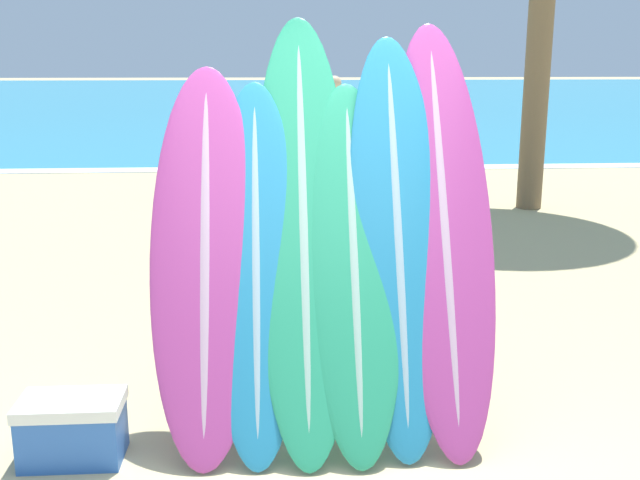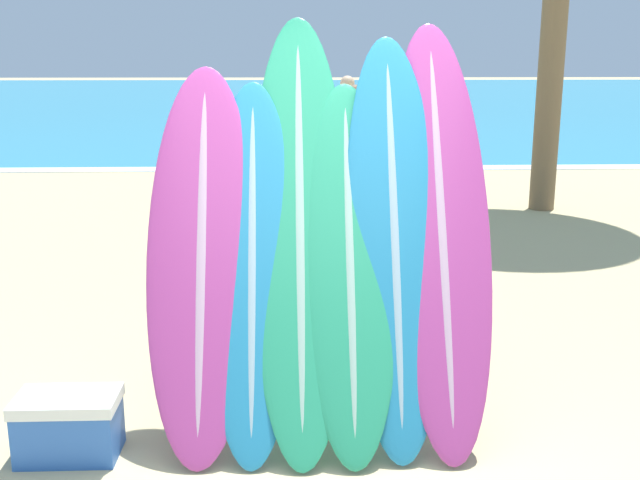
% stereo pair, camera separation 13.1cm
% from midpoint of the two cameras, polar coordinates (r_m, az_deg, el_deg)
% --- Properties ---
extents(ocean_water, '(120.00, 60.00, 0.01)m').
position_cam_midpoint_polar(ocean_water, '(43.55, -1.94, 10.98)').
color(ocean_water, teal).
rests_on(ocean_water, ground_plane).
extents(surfboard_rack, '(1.65, 0.04, 0.89)m').
position_cam_midpoint_polar(surfboard_rack, '(4.23, 1.31, -8.31)').
color(surfboard_rack, slate).
rests_on(surfboard_rack, ground_plane).
extents(surfboard_slot_0, '(0.60, 1.10, 2.03)m').
position_cam_midpoint_polar(surfboard_slot_0, '(4.12, -8.10, -1.20)').
color(surfboard_slot_0, '#B23D8E').
rests_on(surfboard_slot_0, ground_plane).
extents(surfboard_slot_1, '(0.49, 1.07, 1.94)m').
position_cam_midpoint_polar(surfboard_slot_1, '(4.09, -4.27, -1.83)').
color(surfboard_slot_1, teal).
rests_on(surfboard_slot_1, ground_plane).
extents(surfboard_slot_2, '(0.56, 1.35, 2.32)m').
position_cam_midpoint_polar(surfboard_slot_2, '(4.15, -0.63, 1.09)').
color(surfboard_slot_2, '#289E70').
rests_on(surfboard_slot_2, ground_plane).
extents(surfboard_slot_3, '(0.52, 1.13, 1.94)m').
position_cam_midpoint_polar(surfboard_slot_3, '(4.09, 3.19, -1.84)').
color(surfboard_slot_3, '#289E70').
rests_on(surfboard_slot_3, ground_plane).
extents(surfboard_slot_4, '(0.53, 1.16, 2.21)m').
position_cam_midpoint_polar(surfboard_slot_4, '(4.15, 6.55, 0.21)').
color(surfboard_slot_4, teal).
rests_on(surfboard_slot_4, ground_plane).
extents(surfboard_slot_5, '(0.55, 1.26, 2.28)m').
position_cam_midpoint_polar(surfboard_slot_5, '(4.22, 10.06, 0.85)').
color(surfboard_slot_5, '#B23D8E').
rests_on(surfboard_slot_5, ground_plane).
extents(person_near_water, '(0.28, 0.22, 1.68)m').
position_cam_midpoint_polar(person_near_water, '(11.60, 2.92, 7.99)').
color(person_near_water, '#846047').
rests_on(person_near_water, ground_plane).
extents(person_mid_beach, '(0.27, 0.24, 1.58)m').
position_cam_midpoint_polar(person_mid_beach, '(11.95, -7.88, 7.80)').
color(person_mid_beach, '#846047').
rests_on(person_mid_beach, ground_plane).
extents(person_far_left, '(0.31, 0.28, 1.79)m').
position_cam_midpoint_polar(person_far_left, '(12.58, 2.38, 8.72)').
color(person_far_left, beige).
rests_on(person_far_left, ground_plane).
extents(person_far_right, '(0.27, 0.21, 1.60)m').
position_cam_midpoint_polar(person_far_right, '(7.45, 6.70, 4.41)').
color(person_far_right, '#A87A5B').
rests_on(person_far_right, ground_plane).
extents(cooler_box, '(0.53, 0.33, 0.35)m').
position_cam_midpoint_polar(cooler_box, '(4.26, -17.74, -13.32)').
color(cooler_box, '#2D60B7').
rests_on(cooler_box, ground_plane).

